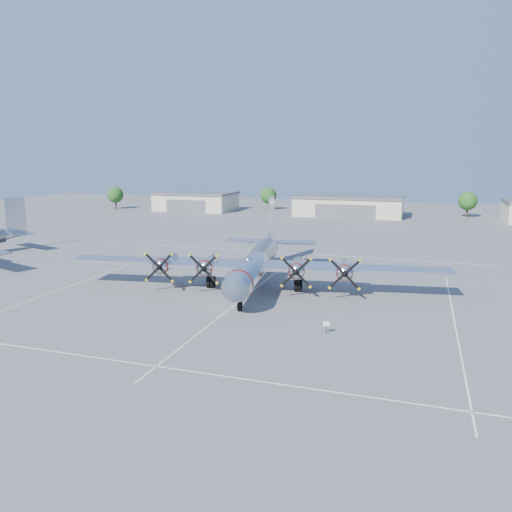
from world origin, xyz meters
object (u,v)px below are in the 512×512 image
(hangar_center, at_px, (349,206))
(tree_east, at_px, (468,201))
(hangar_west, at_px, (196,201))
(main_bomber_b29, at_px, (257,285))
(info_placard, at_px, (326,325))
(tree_west, at_px, (268,196))
(tree_far_west, at_px, (115,195))

(hangar_center, bearing_deg, tree_east, 11.38)
(tree_east, bearing_deg, hangar_west, -175.40)
(main_bomber_b29, xyz_separation_m, info_placard, (11.22, -14.25, 0.77))
(info_placard, bearing_deg, tree_west, 105.12)
(hangar_center, bearing_deg, hangar_west, 180.00)
(hangar_west, bearing_deg, hangar_center, -0.00)
(info_placard, bearing_deg, tree_far_west, 127.84)
(tree_far_west, bearing_deg, tree_east, 5.71)
(tree_west, bearing_deg, hangar_center, -17.82)
(tree_west, bearing_deg, tree_far_west, -165.07)
(hangar_center, relative_size, info_placard, 26.04)
(hangar_west, xyz_separation_m, main_bomber_b29, (44.66, -78.62, -2.71))
(tree_far_west, bearing_deg, hangar_center, 3.24)
(main_bomber_b29, bearing_deg, hangar_center, 81.07)
(tree_west, height_order, tree_east, same)
(hangar_west, distance_m, main_bomber_b29, 90.46)
(hangar_west, height_order, hangar_center, same)
(hangar_west, bearing_deg, tree_east, 4.60)
(hangar_center, relative_size, tree_west, 4.31)
(tree_east, height_order, info_placard, tree_east)
(main_bomber_b29, bearing_deg, tree_west, 97.21)
(main_bomber_b29, bearing_deg, tree_far_west, 124.34)
(tree_far_west, xyz_separation_m, info_placard, (80.88, -88.91, -3.45))
(tree_west, height_order, info_placard, tree_west)
(hangar_center, height_order, tree_west, tree_west)
(tree_west, xyz_separation_m, info_placard, (35.88, -100.91, -3.45))
(hangar_center, height_order, tree_east, tree_east)
(hangar_center, relative_size, tree_far_west, 4.31)
(info_placard, bearing_deg, tree_east, 74.61)
(tree_far_west, distance_m, info_placard, 120.24)
(hangar_west, distance_m, tree_west, 21.61)
(tree_west, relative_size, info_placard, 6.05)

